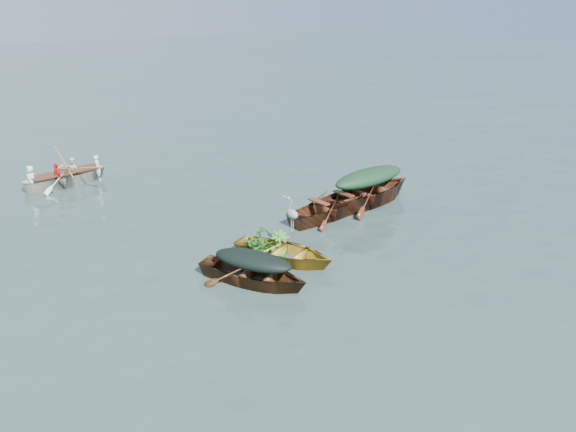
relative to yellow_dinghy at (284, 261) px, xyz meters
The scene contains 13 objects.
ground 1.61m from the yellow_dinghy, 11.05° to the right, with size 140.00×140.00×0.00m, color #354A47.
yellow_dinghy is the anchor object (origin of this frame).
dark_covered_boat 1.36m from the yellow_dinghy, 157.73° to the right, with size 1.32×3.55×0.88m, color #563014.
green_tarp_boat 4.79m from the yellow_dinghy, 19.59° to the left, with size 1.61×5.17×1.26m, color #572A14.
open_wooden_boat 3.26m from the yellow_dinghy, 27.74° to the left, with size 1.35×4.34×1.01m, color #582F16.
rowed_boat 9.59m from the yellow_dinghy, 105.44° to the left, with size 1.23×4.11×0.97m, color silver.
dark_tarp_cover 1.51m from the yellow_dinghy, 157.73° to the right, with size 0.72×1.95×0.40m, color black.
green_tarp_cover 4.88m from the yellow_dinghy, 19.59° to the left, with size 0.89×2.84×0.52m, color black.
thwart_benches 3.31m from the yellow_dinghy, 27.74° to the left, with size 0.81×2.17×0.04m, color #512913, non-canonical shape.
heron 1.06m from the yellow_dinghy, 30.04° to the left, with size 0.28×0.40×0.92m, color #9B9DA3, non-canonical shape.
dinghy_weeds 0.93m from the yellow_dinghy, 112.07° to the left, with size 0.70×0.90×0.60m, color #1D671B.
rowers 9.63m from the yellow_dinghy, 105.44° to the left, with size 1.11×2.88×0.76m, color white.
oars 9.60m from the yellow_dinghy, 105.44° to the left, with size 2.60×0.60×0.06m, color #98683A, non-canonical shape.
Camera 1 is at (-9.11, -9.90, 6.34)m, focal length 35.00 mm.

